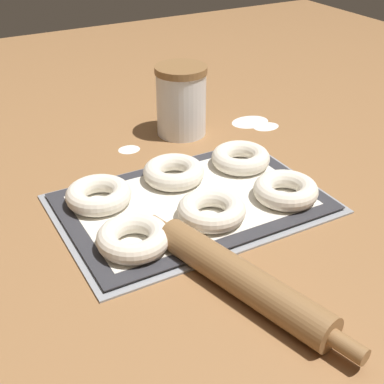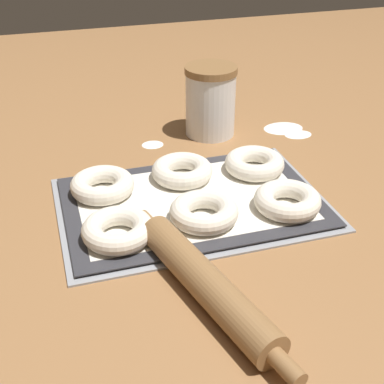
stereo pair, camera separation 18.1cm
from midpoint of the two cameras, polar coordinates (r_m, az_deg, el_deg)
The scene contains 14 objects.
ground_plane at distance 1.02m, azimuth -4.07°, elevation -1.69°, with size 2.80×2.80×0.00m, color olive.
baking_tray at distance 1.02m, azimuth -5.07°, elevation -1.50°, with size 0.50×0.34×0.01m.
baking_mat at distance 1.02m, azimuth -5.08°, elevation -1.24°, with size 0.48×0.32×0.00m.
bagel_front_left at distance 0.90m, azimuth -12.06°, elevation -5.16°, with size 0.12×0.12×0.04m.
bagel_front_center at distance 0.95m, azimuth -3.32°, elevation -2.24°, with size 0.12×0.12×0.04m.
bagel_front_right at distance 1.01m, azimuth 5.01°, elevation -0.06°, with size 0.12×0.12×0.04m.
bagel_back_left at distance 1.03m, azimuth -14.95°, elevation -0.57°, with size 0.12×0.12×0.04m.
bagel_back_center at distance 1.08m, azimuth -6.78°, elevation 1.88°, with size 0.12×0.12×0.04m.
bagel_back_right at distance 1.12m, azimuth 0.66°, elevation 3.44°, with size 0.12×0.12×0.04m.
flour_canister at distance 1.28m, azimuth -5.26°, elevation 9.55°, with size 0.12×0.12×0.17m.
rolling_pin at distance 0.80m, azimuth -1.16°, elevation -9.66°, with size 0.13×0.41×0.05m.
flour_patch_near at distance 1.37m, azimuth 2.46°, elevation 7.37°, with size 0.10×0.07×0.00m.
flour_patch_far at distance 1.34m, azimuth 4.13°, elevation 6.85°, with size 0.07×0.05×0.00m.
flour_patch_side at distance 1.24m, azimuth -10.91°, elevation 4.33°, with size 0.05×0.04×0.00m.
Camera 1 is at (-0.43, -0.75, 0.55)m, focal length 50.00 mm.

